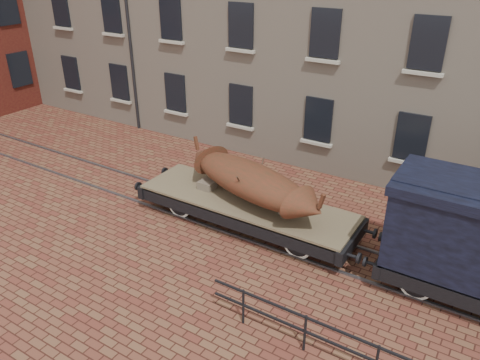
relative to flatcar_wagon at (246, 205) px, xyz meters
The scene contains 4 objects.
ground 1.08m from the flatcar_wagon, behind, with size 90.00×90.00×0.00m, color #59281E.
rail_track 1.06m from the flatcar_wagon, behind, with size 30.00×1.52×0.06m.
flatcar_wagon is the anchor object (origin of this frame).
iron_boat 0.95m from the flatcar_wagon, ahead, with size 5.62×2.88×1.40m.
Camera 1 is at (7.46, -11.11, 8.16)m, focal length 35.00 mm.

